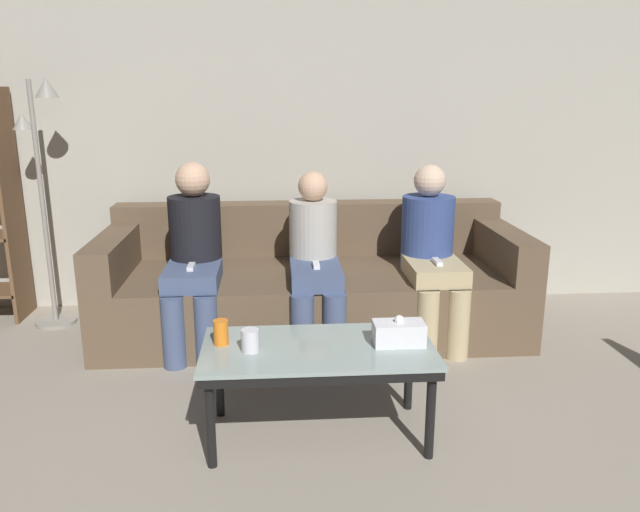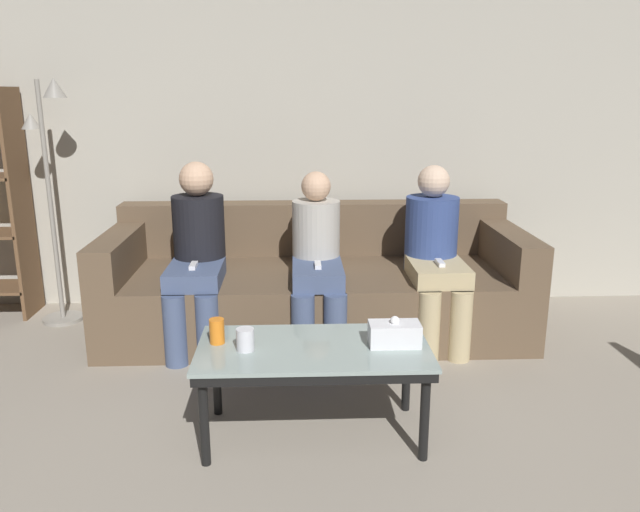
% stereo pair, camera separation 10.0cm
% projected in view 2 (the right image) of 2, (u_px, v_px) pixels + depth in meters
% --- Properties ---
extents(wall_back, '(12.00, 0.06, 2.60)m').
position_uv_depth(wall_back, '(312.00, 119.00, 4.28)').
color(wall_back, '#B7B2A3').
rests_on(wall_back, ground_plane).
extents(couch, '(2.58, 1.00, 0.76)m').
position_uv_depth(couch, '(316.00, 286.00, 3.99)').
color(couch, brown).
rests_on(couch, ground_plane).
extents(coffee_table, '(1.00, 0.52, 0.43)m').
position_uv_depth(coffee_table, '(313.00, 356.00, 2.69)').
color(coffee_table, '#8C9E99').
rests_on(coffee_table, ground_plane).
extents(cup_near_left, '(0.06, 0.06, 0.11)m').
position_uv_depth(cup_near_left, '(217.00, 331.00, 2.70)').
color(cup_near_left, orange).
rests_on(cup_near_left, coffee_table).
extents(cup_near_right, '(0.08, 0.08, 0.10)m').
position_uv_depth(cup_near_right, '(245.00, 339.00, 2.63)').
color(cup_near_right, silver).
rests_on(cup_near_right, coffee_table).
extents(tissue_box, '(0.22, 0.12, 0.13)m').
position_uv_depth(tissue_box, '(394.00, 334.00, 2.68)').
color(tissue_box, white).
rests_on(tissue_box, coffee_table).
extents(standing_lamp, '(0.31, 0.26, 1.57)m').
position_uv_depth(standing_lamp, '(51.00, 177.00, 3.94)').
color(standing_lamp, gray).
rests_on(standing_lamp, ground_plane).
extents(seated_person_left_end, '(0.31, 0.66, 1.09)m').
position_uv_depth(seated_person_left_end, '(197.00, 251.00, 3.67)').
color(seated_person_left_end, '#47567A').
rests_on(seated_person_left_end, ground_plane).
extents(seated_person_mid_left, '(0.31, 0.67, 1.03)m').
position_uv_depth(seated_person_mid_left, '(317.00, 257.00, 3.69)').
color(seated_person_mid_left, '#47567A').
rests_on(seated_person_mid_left, ground_plane).
extents(seated_person_mid_right, '(0.32, 0.66, 1.06)m').
position_uv_depth(seated_person_mid_right, '(435.00, 250.00, 3.73)').
color(seated_person_mid_right, tan).
rests_on(seated_person_mid_right, ground_plane).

